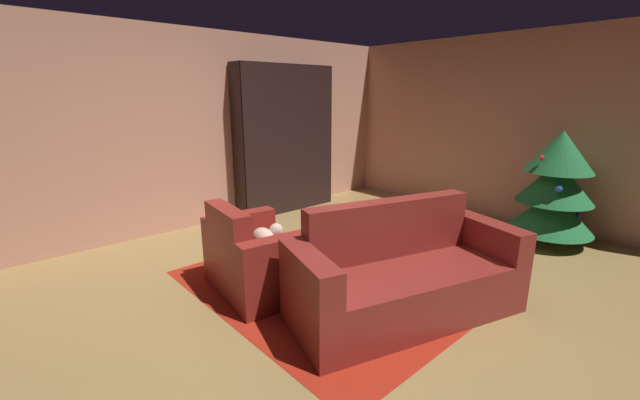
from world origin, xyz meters
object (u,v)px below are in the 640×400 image
at_px(coffee_table, 320,259).
at_px(couch_red, 404,278).
at_px(bookshelf_unit, 291,140).
at_px(bottle_on_table, 329,251).
at_px(decorated_tree, 555,187).
at_px(book_stack_on_table, 316,251).
at_px(armchair_red, 256,259).

bearing_deg(coffee_table, couch_red, 27.59).
height_order(bookshelf_unit, bottle_on_table, bookshelf_unit).
bearing_deg(couch_red, decorated_tree, 85.53).
bearing_deg(bookshelf_unit, bottle_on_table, -32.29).
bearing_deg(decorated_tree, book_stack_on_table, -106.19).
bearing_deg(book_stack_on_table, armchair_red, -149.24).
bearing_deg(armchair_red, book_stack_on_table, 30.76).
distance_m(couch_red, book_stack_on_table, 0.78).
bearing_deg(bottle_on_table, decorated_tree, 77.42).
bearing_deg(couch_red, coffee_table, -152.41).
height_order(coffee_table, book_stack_on_table, book_stack_on_table).
xyz_separation_m(book_stack_on_table, decorated_tree, (0.88, 3.03, 0.26)).
bearing_deg(coffee_table, armchair_red, -147.40).
xyz_separation_m(armchair_red, coffee_table, (0.52, 0.33, 0.08)).
relative_size(couch_red, bottle_on_table, 8.24).
height_order(armchair_red, decorated_tree, decorated_tree).
xyz_separation_m(bookshelf_unit, armchair_red, (1.94, -1.94, -0.78)).
relative_size(bookshelf_unit, armchair_red, 2.02).
relative_size(armchair_red, bottle_on_table, 4.35).
bearing_deg(armchair_red, bottle_on_table, 21.41).
distance_m(armchair_red, coffee_table, 0.63).
height_order(couch_red, bottle_on_table, couch_red).
bearing_deg(bookshelf_unit, coffee_table, -33.10).
xyz_separation_m(bookshelf_unit, decorated_tree, (3.32, 1.38, -0.37)).
bearing_deg(book_stack_on_table, decorated_tree, 73.81).
relative_size(coffee_table, decorated_tree, 0.49).
distance_m(bookshelf_unit, armchair_red, 2.86).
bearing_deg(armchair_red, coffee_table, 32.60).
height_order(armchair_red, book_stack_on_table, armchair_red).
relative_size(bookshelf_unit, bottle_on_table, 8.78).
bearing_deg(bottle_on_table, book_stack_on_table, 173.17).
xyz_separation_m(armchair_red, couch_red, (1.17, 0.67, 0.02)).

